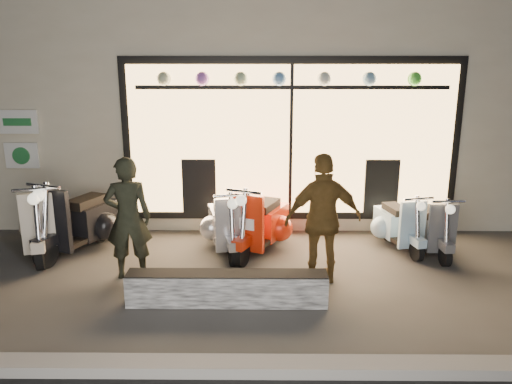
% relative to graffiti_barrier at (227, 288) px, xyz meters
% --- Properties ---
extents(ground, '(40.00, 40.00, 0.00)m').
position_rel_graffiti_barrier_xyz_m(ground, '(0.08, 0.65, -0.20)').
color(ground, '#383533').
rests_on(ground, ground).
extents(kerb, '(40.00, 0.25, 0.12)m').
position_rel_graffiti_barrier_xyz_m(kerb, '(0.08, -1.35, -0.14)').
color(kerb, slate).
rests_on(kerb, ground).
extents(shop_building, '(10.20, 6.23, 4.20)m').
position_rel_graffiti_barrier_xyz_m(shop_building, '(0.09, 5.63, 1.90)').
color(shop_building, beige).
rests_on(shop_building, ground).
extents(graffiti_barrier, '(2.36, 0.28, 0.40)m').
position_rel_graffiti_barrier_xyz_m(graffiti_barrier, '(0.00, 0.00, 0.00)').
color(graffiti_barrier, black).
rests_on(graffiti_barrier, ground).
extents(scooter_silver, '(0.64, 1.39, 0.99)m').
position_rel_graffiti_barrier_xyz_m(scooter_silver, '(-0.15, 1.84, 0.20)').
color(scooter_silver, black).
rests_on(scooter_silver, ground).
extents(scooter_red, '(0.85, 1.43, 1.04)m').
position_rel_graffiti_barrier_xyz_m(scooter_red, '(0.44, 1.83, 0.22)').
color(scooter_red, black).
rests_on(scooter_red, ground).
extents(scooter_black, '(0.90, 1.56, 1.13)m').
position_rel_graffiti_barrier_xyz_m(scooter_black, '(-2.29, 1.82, 0.25)').
color(scooter_black, black).
rests_on(scooter_black, ground).
extents(scooter_cream, '(0.76, 1.54, 1.10)m').
position_rel_graffiti_barrier_xyz_m(scooter_cream, '(-2.85, 1.76, 0.24)').
color(scooter_cream, black).
rests_on(scooter_cream, ground).
extents(scooter_blue, '(0.58, 1.26, 0.89)m').
position_rel_graffiti_barrier_xyz_m(scooter_blue, '(2.50, 1.98, 0.16)').
color(scooter_blue, black).
rests_on(scooter_blue, ground).
extents(scooter_grey, '(0.43, 1.26, 0.90)m').
position_rel_graffiti_barrier_xyz_m(scooter_grey, '(2.96, 1.82, 0.16)').
color(scooter_grey, black).
rests_on(scooter_grey, ground).
extents(man, '(0.65, 0.48, 1.63)m').
position_rel_graffiti_barrier_xyz_m(man, '(-1.33, 0.78, 0.62)').
color(man, black).
rests_on(man, ground).
extents(woman, '(1.05, 0.57, 1.70)m').
position_rel_graffiti_barrier_xyz_m(woman, '(1.19, 0.65, 0.65)').
color(woman, brown).
rests_on(woman, ground).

